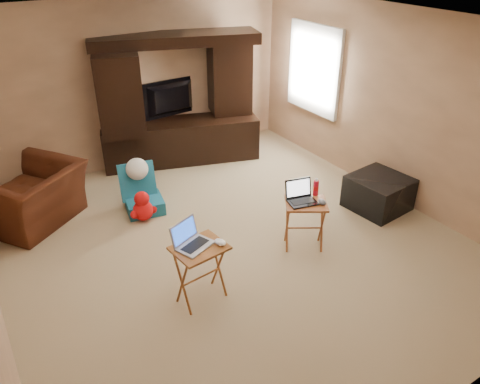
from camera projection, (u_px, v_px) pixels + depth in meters
floor at (231, 243)px, 5.58m from camera, size 5.50×5.50×0.00m
ceiling at (229, 25)px, 4.36m from camera, size 5.50×5.50×0.00m
wall_back at (134, 84)px, 7.00m from camera, size 5.00×0.00×5.00m
wall_front at (456, 297)px, 2.95m from camera, size 5.00×0.00×5.00m
wall_right at (392, 106)px, 6.14m from camera, size 0.00×5.50×5.50m
window_pane at (315, 69)px, 7.20m from camera, size 0.00×1.20×1.20m
window_frame at (314, 69)px, 7.19m from camera, size 0.06×1.14×1.34m
entertainment_center at (179, 101)px, 7.14m from camera, size 2.49×1.32×1.98m
television at (173, 99)px, 7.32m from camera, size 1.01×0.21×0.58m
recliner at (32, 197)px, 5.82m from camera, size 1.50×1.47×0.74m
child_rocker at (143, 190)px, 6.09m from camera, size 0.56×0.62×0.62m
plush_toy at (143, 206)px, 5.95m from camera, size 0.37×0.30×0.41m
push_toy at (242, 142)px, 7.76m from camera, size 0.59×0.48×0.39m
ottoman at (378, 193)px, 6.20m from camera, size 0.76×0.76×0.45m
tray_table_left at (201, 274)px, 4.60m from camera, size 0.53×0.45×0.64m
tray_table_right at (304, 225)px, 5.39m from camera, size 0.59×0.56×0.60m
laptop_left at (194, 236)px, 4.39m from camera, size 0.41×0.38×0.24m
laptop_right at (303, 193)px, 5.18m from camera, size 0.37×0.33×0.24m
mouse_left at (220, 242)px, 4.46m from camera, size 0.12×0.15×0.05m
mouse_right at (322, 202)px, 5.20m from camera, size 0.10×0.14×0.05m
water_bottle at (316, 188)px, 5.35m from camera, size 0.06×0.06×0.18m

